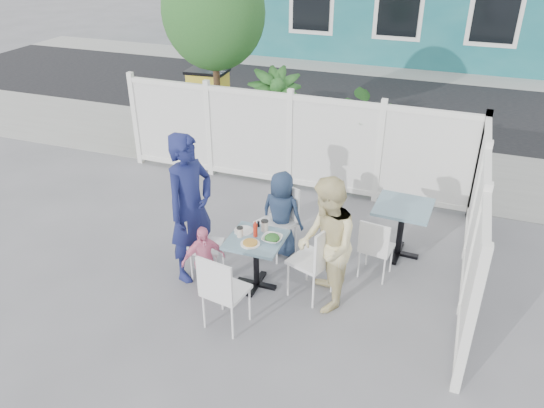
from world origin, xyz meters
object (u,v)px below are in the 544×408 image
(main_table, at_px, (256,249))
(chair_right, at_px, (317,256))
(spare_table, at_px, (402,217))
(boy, at_px, (282,214))
(utility_cabinet, at_px, (209,106))
(chair_near, at_px, (221,288))
(man, at_px, (191,208))
(woman, at_px, (326,245))
(chair_left, at_px, (200,240))
(chair_back, at_px, (281,215))
(toddler, at_px, (204,261))

(main_table, relative_size, chair_right, 0.68)
(spare_table, xyz_separation_m, boy, (-1.50, -0.48, 0.01))
(utility_cabinet, distance_m, chair_near, 5.82)
(utility_cabinet, relative_size, man, 0.70)
(spare_table, bearing_deg, man, -150.85)
(chair_right, xyz_separation_m, chair_near, (-0.81, -0.89, -0.03))
(utility_cabinet, height_order, woman, woman)
(main_table, distance_m, chair_left, 0.74)
(chair_back, bearing_deg, toddler, 89.14)
(chair_left, xyz_separation_m, chair_back, (0.76, 0.84, 0.06))
(main_table, height_order, woman, woman)
(utility_cabinet, xyz_separation_m, main_table, (2.73, -4.32, -0.14))
(woman, height_order, boy, woman)
(chair_right, relative_size, man, 0.53)
(chair_back, height_order, woman, woman)
(chair_right, distance_m, boy, 1.05)
(chair_back, bearing_deg, chair_right, 157.14)
(boy, bearing_deg, man, 50.50)
(main_table, xyz_separation_m, chair_right, (0.75, 0.04, 0.05))
(utility_cabinet, bearing_deg, man, -70.57)
(chair_near, xyz_separation_m, boy, (0.10, 1.66, 0.03))
(woman, bearing_deg, chair_back, -157.59)
(chair_right, xyz_separation_m, chair_back, (-0.73, 0.79, -0.02))
(man, xyz_separation_m, toddler, (0.30, -0.31, -0.49))
(chair_back, bearing_deg, chair_near, 111.81)
(utility_cabinet, bearing_deg, toddler, -68.93)
(chair_near, xyz_separation_m, toddler, (-0.47, 0.51, -0.10))
(utility_cabinet, relative_size, main_table, 1.96)
(toddler, bearing_deg, woman, -32.24)
(utility_cabinet, height_order, chair_near, utility_cabinet)
(man, bearing_deg, utility_cabinet, 40.33)
(man, bearing_deg, chair_back, -28.01)
(spare_table, relative_size, chair_near, 0.78)
(main_table, distance_m, man, 0.93)
(woman, xyz_separation_m, toddler, (-1.40, -0.30, -0.35))
(chair_right, distance_m, chair_near, 1.20)
(chair_right, relative_size, woman, 0.62)
(spare_table, height_order, woman, woman)
(chair_right, bearing_deg, toddler, 125.63)
(main_table, xyz_separation_m, boy, (0.04, 0.81, 0.06))
(spare_table, height_order, chair_near, chair_near)
(main_table, height_order, chair_left, chair_left)
(chair_near, height_order, woman, woman)
(woman, relative_size, toddler, 1.76)
(spare_table, height_order, man, man)
(boy, bearing_deg, woman, 140.46)
(spare_table, bearing_deg, chair_left, -150.18)
(woman, bearing_deg, utility_cabinet, -162.32)
(chair_near, distance_m, boy, 1.67)
(utility_cabinet, xyz_separation_m, boy, (2.76, -3.51, -0.08))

